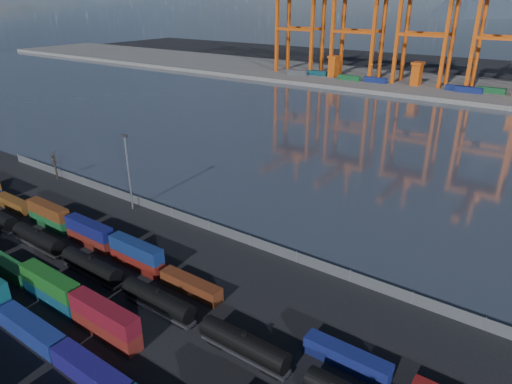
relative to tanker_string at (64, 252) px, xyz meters
The scene contains 12 objects.
ground 23.00m from the tanker_string, 11.88° to the right, with size 700.00×700.00×0.00m, color black.
harbor_water 102.78m from the tanker_string, 77.40° to the left, with size 700.00×700.00×0.00m, color #2C3440.
far_quay 206.51m from the tanker_string, 83.77° to the left, with size 700.00×70.00×2.00m, color #514F4C.
container_row_south 30.80m from the tanker_string, 26.47° to the right, with size 128.01×2.57×5.48m.
container_row_mid 7.73m from the tanker_string, 82.46° to the right, with size 140.52×2.42×5.15m.
container_row_north 6.91m from the tanker_string, 64.71° to the left, with size 140.47×2.27×4.84m.
tanker_string is the anchor object (origin of this frame).
waterfront_fence 32.34m from the tanker_string, 46.08° to the left, with size 160.12×0.12×2.20m.
bare_tree 42.71m from the tanker_string, 149.21° to the left, with size 1.93×1.86×7.52m.
yard_light_mast 23.74m from the tanker_string, 109.60° to the left, with size 1.60×0.40×16.60m.
quay_containers 191.09m from the tanker_string, 86.57° to the left, with size 172.58×10.99×2.60m.
straddle_carriers 196.38m from the tanker_string, 84.18° to the left, with size 140.00×7.00×11.10m.
Camera 1 is at (43.75, -30.98, 42.19)m, focal length 32.00 mm.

